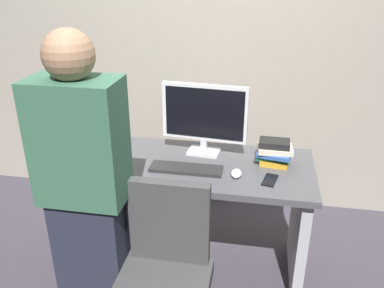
% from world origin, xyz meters
% --- Properties ---
extents(ground_plane, '(9.00, 9.00, 0.00)m').
position_xyz_m(ground_plane, '(0.00, 0.00, 0.00)').
color(ground_plane, '#3D3842').
extents(wall_back, '(6.40, 0.10, 3.00)m').
position_xyz_m(wall_back, '(0.00, 0.92, 1.50)').
color(wall_back, '#9E9384').
rests_on(wall_back, ground).
extents(desk, '(1.46, 0.66, 0.75)m').
position_xyz_m(desk, '(0.00, 0.00, 0.52)').
color(desk, '#4C4C51').
rests_on(desk, ground).
extents(office_chair, '(0.52, 0.52, 0.94)m').
position_xyz_m(office_chair, '(-0.01, -0.72, 0.43)').
color(office_chair, black).
rests_on(office_chair, ground).
extents(person_at_desk, '(0.40, 0.24, 1.64)m').
position_xyz_m(person_at_desk, '(-0.40, -0.64, 0.84)').
color(person_at_desk, '#262838').
rests_on(person_at_desk, ground).
extents(monitor, '(0.54, 0.16, 0.46)m').
position_xyz_m(monitor, '(0.04, 0.15, 1.01)').
color(monitor, silver).
rests_on(monitor, desk).
extents(keyboard, '(0.43, 0.13, 0.02)m').
position_xyz_m(keyboard, '(-0.03, -0.10, 0.76)').
color(keyboard, '#262626').
rests_on(keyboard, desk).
extents(mouse, '(0.06, 0.10, 0.03)m').
position_xyz_m(mouse, '(0.27, -0.12, 0.77)').
color(mouse, white).
rests_on(mouse, desk).
extents(cup_near_keyboard, '(0.08, 0.08, 0.10)m').
position_xyz_m(cup_near_keyboard, '(-0.47, -0.07, 0.80)').
color(cup_near_keyboard, white).
rests_on(cup_near_keyboard, desk).
extents(book_stack, '(0.22, 0.19, 0.16)m').
position_xyz_m(book_stack, '(0.48, 0.07, 0.83)').
color(book_stack, gold).
rests_on(book_stack, desk).
extents(cell_phone, '(0.10, 0.16, 0.01)m').
position_xyz_m(cell_phone, '(0.46, -0.14, 0.75)').
color(cell_phone, black).
rests_on(cell_phone, desk).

